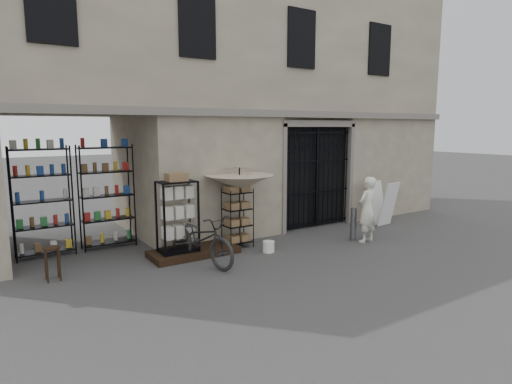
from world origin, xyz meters
TOP-DOWN VIEW (x-y plane):
  - ground at (0.00, 0.00)m, footprint 80.00×80.00m
  - main_building at (0.00, 4.00)m, footprint 14.00×4.00m
  - shop_recess at (-4.50, 2.80)m, footprint 3.00×1.70m
  - shop_shelving at (-4.55, 3.30)m, footprint 2.70×0.50m
  - iron_gate at (1.75, 2.28)m, footprint 2.50×0.21m
  - step_platform at (-2.40, 1.55)m, footprint 2.00×0.90m
  - display_cabinet at (-2.79, 1.53)m, footprint 0.92×0.76m
  - wire_rack at (-1.22, 1.58)m, footprint 0.68×0.52m
  - market_umbrella at (-1.14, 1.61)m, footprint 1.67×1.69m
  - white_bucket at (-0.83, 0.81)m, footprint 0.29×0.29m
  - bicycle at (-2.52, 0.92)m, footprint 0.95×1.23m
  - wooden_stool at (-5.35, 1.52)m, footprint 0.36×0.36m
  - steel_bollard at (1.61, 0.50)m, footprint 0.16×0.16m
  - shopkeeper at (1.79, 0.21)m, footprint 0.88×1.75m
  - easel_sign at (3.60, 1.25)m, footprint 0.68×0.76m

SIDE VIEW (x-z plane):
  - ground at x=0.00m, z-range 0.00..0.00m
  - bicycle at x=-2.52m, z-range -1.05..1.05m
  - shopkeeper at x=1.79m, z-range -0.20..0.20m
  - step_platform at x=-2.40m, z-range 0.00..0.15m
  - white_bucket at x=-0.83m, z-range 0.00..0.26m
  - wooden_stool at x=-5.35m, z-range 0.02..0.67m
  - steel_bollard at x=1.61m, z-range 0.00..0.85m
  - easel_sign at x=3.60m, z-range 0.02..1.30m
  - wire_rack at x=-1.22m, z-range -0.02..1.42m
  - display_cabinet at x=-2.79m, z-range 0.00..1.73m
  - shop_shelving at x=-4.55m, z-range 0.00..2.50m
  - iron_gate at x=1.75m, z-range 0.00..3.00m
  - shop_recess at x=-4.50m, z-range 0.00..3.00m
  - market_umbrella at x=-1.14m, z-range 0.51..2.85m
  - main_building at x=0.00m, z-range 0.00..9.00m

